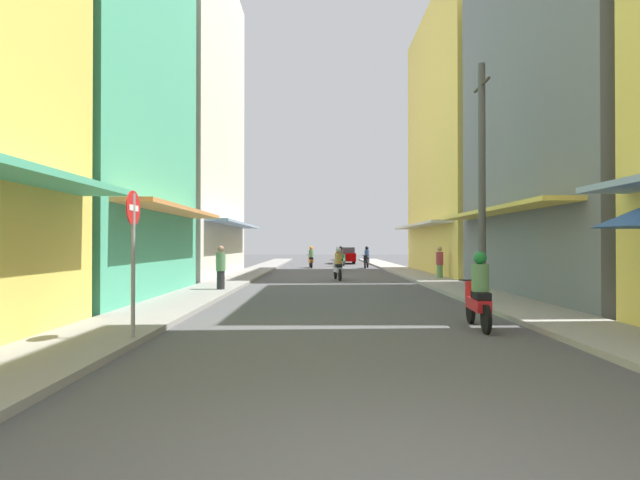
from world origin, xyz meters
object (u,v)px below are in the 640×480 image
at_px(motorbike_red, 475,294).
at_px(street_sign_no_entry, 130,245).
at_px(pedestrian_midway, 437,264).
at_px(parked_car, 343,255).
at_px(motorbike_white, 338,262).
at_px(motorbike_silver, 335,265).
at_px(motorbike_orange, 309,258).
at_px(pedestrian_far, 218,269).
at_px(motorbike_black, 364,258).
at_px(utility_pole, 479,182).
at_px(motorbike_green, 339,257).

distance_m(motorbike_red, street_sign_no_entry, 6.73).
bearing_deg(pedestrian_midway, parked_car, 99.78).
height_order(motorbike_white, motorbike_silver, motorbike_silver).
height_order(motorbike_white, motorbike_orange, motorbike_orange).
xyz_separation_m(motorbike_silver, pedestrian_far, (-4.40, -6.13, 0.13)).
relative_size(motorbike_silver, motorbike_orange, 1.00).
bearing_deg(motorbike_white, motorbike_black, 52.54).
bearing_deg(utility_pole, motorbike_orange, 103.26).
relative_size(motorbike_red, motorbike_silver, 1.00).
bearing_deg(pedestrian_far, motorbike_white, 72.10).
bearing_deg(motorbike_silver, motorbike_red, -80.03).
height_order(motorbike_black, parked_car, motorbike_black).
distance_m(motorbike_red, motorbike_black, 25.24).
bearing_deg(motorbike_silver, motorbike_black, 77.90).
xyz_separation_m(motorbike_green, pedestrian_midway, (4.03, -14.91, 0.10)).
distance_m(motorbike_green, pedestrian_far, 21.44).
xyz_separation_m(motorbike_white, pedestrian_far, (-4.92, -15.24, 0.33)).
relative_size(motorbike_orange, pedestrian_far, 1.08).
bearing_deg(motorbike_white, motorbike_orange, 125.43).
distance_m(motorbike_red, pedestrian_far, 10.04).
distance_m(motorbike_white, parked_car, 10.81).
distance_m(pedestrian_midway, utility_pole, 10.15).
xyz_separation_m(pedestrian_far, utility_pole, (8.05, -3.85, 2.62)).
bearing_deg(utility_pole, parked_car, 94.33).
distance_m(motorbike_white, utility_pole, 19.56).
xyz_separation_m(motorbike_black, utility_pole, (1.14, -21.68, 2.75)).
relative_size(motorbike_black, street_sign_no_entry, 0.67).
bearing_deg(motorbike_silver, pedestrian_midway, -3.06).
xyz_separation_m(parked_car, pedestrian_far, (-5.79, -26.01, 0.10)).
distance_m(motorbike_black, pedestrian_midway, 12.19).
bearing_deg(utility_pole, motorbike_green, 96.53).
height_order(motorbike_silver, utility_pole, utility_pole).
xyz_separation_m(motorbike_green, parked_car, (0.56, 5.22, 0.04)).
relative_size(motorbike_green, pedestrian_midway, 1.08).
distance_m(motorbike_red, parked_car, 33.43).
distance_m(motorbike_green, pedestrian_midway, 15.45).
height_order(pedestrian_far, street_sign_no_entry, street_sign_no_entry).
bearing_deg(pedestrian_far, motorbike_black, 68.82).
xyz_separation_m(motorbike_orange, pedestrian_far, (-2.88, -18.11, 0.13)).
xyz_separation_m(motorbike_red, street_sign_no_entry, (-6.46, -1.58, 1.01)).
bearing_deg(motorbike_orange, parked_car, 69.75).
bearing_deg(utility_pole, pedestrian_midway, 82.89).
distance_m(motorbike_white, pedestrian_midway, 10.33).
distance_m(utility_pole, street_sign_no_entry, 9.45).
height_order(motorbike_red, motorbike_white, motorbike_red).
xyz_separation_m(motorbike_red, motorbike_silver, (-2.38, 13.54, 0.00)).
bearing_deg(street_sign_no_entry, utility_pole, 33.65).
relative_size(motorbike_red, motorbike_orange, 1.00).
xyz_separation_m(motorbike_silver, motorbike_green, (0.83, 14.65, 0.00)).
relative_size(motorbike_white, motorbike_black, 1.02).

